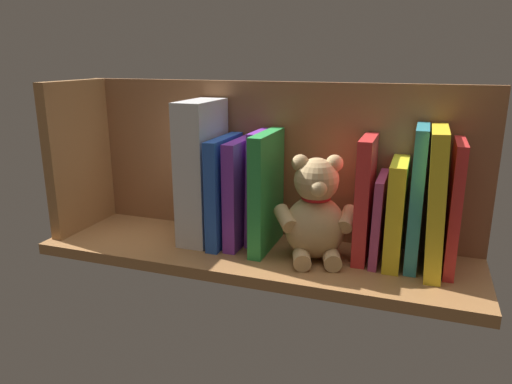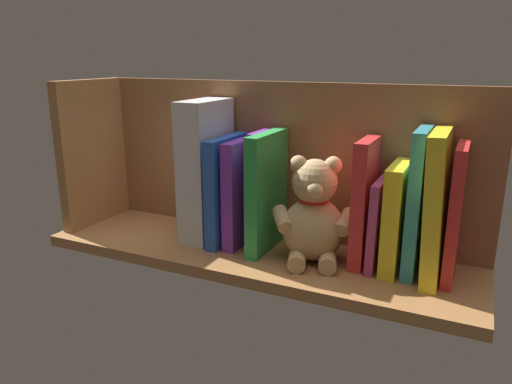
{
  "view_description": "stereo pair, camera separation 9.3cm",
  "coord_description": "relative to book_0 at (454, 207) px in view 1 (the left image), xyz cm",
  "views": [
    {
      "loc": [
        -29.8,
        84.52,
        37.2
      ],
      "look_at": [
        0.0,
        0.0,
        11.84
      ],
      "focal_mm": 33.7,
      "sensor_mm": 36.0,
      "label": 1
    },
    {
      "loc": [
        -38.4,
        80.98,
        37.2
      ],
      "look_at": [
        0.0,
        0.0,
        11.84
      ],
      "focal_mm": 33.7,
      "sensor_mm": 36.0,
      "label": 2
    }
  ],
  "objects": [
    {
      "name": "shelf_back_panel",
      "position": [
        35.9,
        -7.38,
        4.47
      ],
      "size": [
        86.3,
        1.5,
        32.37
      ],
      "primitive_type": "cube",
      "color": "brown",
      "rests_on": "ground_plane"
    },
    {
      "name": "shelf_side_divider",
      "position": [
        77.05,
        2.89,
        4.47
      ],
      "size": [
        2.4,
        19.05,
        32.37
      ],
      "primitive_type": "cube",
      "color": "#9E6B3D",
      "rests_on": "ground_plane"
    },
    {
      "name": "book_3",
      "position": [
        9.64,
        0.18,
        -2.05
      ],
      "size": [
        2.9,
        12.82,
        19.32
      ],
      "primitive_type": "cube",
      "color": "yellow",
      "rests_on": "ground_plane"
    },
    {
      "name": "book_9",
      "position": [
        43.3,
        1.09,
        -0.77
      ],
      "size": [
        2.56,
        14.65,
        21.9
      ],
      "primitive_type": "cube",
      "rotation": [
        0.0,
        0.0,
        0.0
      ],
      "color": "blue",
      "rests_on": "ground_plane"
    },
    {
      "name": "book_5",
      "position": [
        15.41,
        -0.29,
        -0.09
      ],
      "size": [
        2.51,
        11.89,
        23.23
      ],
      "primitive_type": "cube",
      "color": "red",
      "rests_on": "ground_plane"
    },
    {
      "name": "book_1",
      "position": [
        3.08,
        1.11,
        1.07
      ],
      "size": [
        3.71,
        14.69,
        25.64
      ],
      "primitive_type": "cube",
      "rotation": [
        0.0,
        0.04,
        0.0
      ],
      "color": "yellow",
      "rests_on": "ground_plane"
    },
    {
      "name": "dictionary_thick_white",
      "position": [
        48.35,
        0.82,
        2.73
      ],
      "size": [
        6.09,
        13.9,
        28.88
      ],
      "primitive_type": "cube",
      "color": "silver",
      "rests_on": "ground_plane"
    },
    {
      "name": "teddy_bear",
      "position": [
        23.97,
        2.9,
        -2.92
      ],
      "size": [
        15.47,
        15.01,
        19.97
      ],
      "rotation": [
        0.0,
        0.0,
        0.3
      ],
      "color": "tan",
      "rests_on": "ground_plane"
    },
    {
      "name": "book_4",
      "position": [
        12.62,
        -0.0,
        -3.52
      ],
      "size": [
        1.79,
        12.46,
        16.4
      ],
      "primitive_type": "cube",
      "rotation": [
        0.0,
        -0.02,
        0.0
      ],
      "color": "#B23F72",
      "rests_on": "ground_plane"
    },
    {
      "name": "book_2",
      "position": [
        6.32,
        -0.09,
        1.1
      ],
      "size": [
        2.17,
        12.28,
        25.63
      ],
      "primitive_type": "cube",
      "color": "teal",
      "rests_on": "ground_plane"
    },
    {
      "name": "book_7",
      "position": [
        37.18,
        -1.36,
        -0.17
      ],
      "size": [
        2.19,
        9.75,
        23.11
      ],
      "primitive_type": "cube",
      "rotation": [
        0.0,
        -0.03,
        0.0
      ],
      "color": "purple",
      "rests_on": "ground_plane"
    },
    {
      "name": "book_8",
      "position": [
        40.02,
        0.57,
        -0.96
      ],
      "size": [
        2.52,
        13.6,
        21.5
      ],
      "primitive_type": "cube",
      "color": "purple",
      "rests_on": "ground_plane"
    },
    {
      "name": "book_0",
      "position": [
        0.0,
        0.0,
        0.0
      ],
      "size": [
        1.84,
        12.46,
        23.42
      ],
      "primitive_type": "cube",
      "color": "red",
      "rests_on": "ground_plane"
    },
    {
      "name": "ground_plane",
      "position": [
        35.9,
        2.89,
        -12.81
      ],
      "size": [
        86.3,
        25.05,
        2.2
      ],
      "primitive_type": "cube",
      "color": "#9E6B3D"
    },
    {
      "name": "book_6",
      "position": [
        34.28,
        1.27,
        -0.05
      ],
      "size": [
        2.66,
        15.0,
        23.33
      ],
      "primitive_type": "cube",
      "color": "green",
      "rests_on": "ground_plane"
    }
  ]
}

